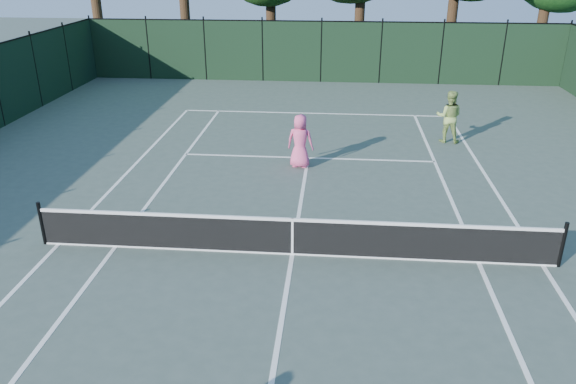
{
  "coord_description": "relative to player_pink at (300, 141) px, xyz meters",
  "views": [
    {
      "loc": [
        0.88,
        -11.02,
        6.34
      ],
      "look_at": [
        -0.19,
        1.0,
        1.1
      ],
      "focal_mm": 35.0,
      "sensor_mm": 36.0,
      "label": 1
    }
  ],
  "objects": [
    {
      "name": "ground",
      "position": [
        0.21,
        -5.58,
        -0.85
      ],
      "size": [
        90.0,
        90.0,
        0.0
      ],
      "primitive_type": "plane",
      "color": "#425047",
      "rests_on": "ground"
    },
    {
      "name": "sideline_doubles_left",
      "position": [
        -5.27,
        -5.58,
        -0.84
      ],
      "size": [
        0.1,
        23.77,
        0.01
      ],
      "primitive_type": "cube",
      "color": "white",
      "rests_on": "ground"
    },
    {
      "name": "sideline_doubles_right",
      "position": [
        5.7,
        -5.58,
        -0.84
      ],
      "size": [
        0.1,
        23.77,
        0.01
      ],
      "primitive_type": "cube",
      "color": "white",
      "rests_on": "ground"
    },
    {
      "name": "sideline_singles_left",
      "position": [
        -3.9,
        -5.58,
        -0.84
      ],
      "size": [
        0.1,
        23.77,
        0.01
      ],
      "primitive_type": "cube",
      "color": "white",
      "rests_on": "ground"
    },
    {
      "name": "sideline_singles_right",
      "position": [
        4.33,
        -5.58,
        -0.84
      ],
      "size": [
        0.1,
        23.77,
        0.01
      ],
      "primitive_type": "cube",
      "color": "white",
      "rests_on": "ground"
    },
    {
      "name": "baseline_far",
      "position": [
        0.21,
        6.3,
        -0.84
      ],
      "size": [
        10.97,
        0.1,
        0.01
      ],
      "primitive_type": "cube",
      "color": "white",
      "rests_on": "ground"
    },
    {
      "name": "service_line_far",
      "position": [
        0.21,
        0.82,
        -0.84
      ],
      "size": [
        8.23,
        0.1,
        0.01
      ],
      "primitive_type": "cube",
      "color": "white",
      "rests_on": "ground"
    },
    {
      "name": "center_service_line",
      "position": [
        0.21,
        -5.58,
        -0.84
      ],
      "size": [
        0.1,
        12.8,
        0.01
      ],
      "primitive_type": "cube",
      "color": "white",
      "rests_on": "ground"
    },
    {
      "name": "tennis_net",
      "position": [
        0.21,
        -5.58,
        -0.37
      ],
      "size": [
        11.69,
        0.09,
        1.06
      ],
      "color": "black",
      "rests_on": "ground"
    },
    {
      "name": "fence_far",
      "position": [
        0.21,
        12.42,
        0.65
      ],
      "size": [
        24.0,
        0.05,
        3.0
      ],
      "primitive_type": "cube",
      "color": "black",
      "rests_on": "ground"
    },
    {
      "name": "player_pink",
      "position": [
        0.0,
        0.0,
        0.0
      ],
      "size": [
        0.9,
        0.67,
        1.69
      ],
      "rotation": [
        0.0,
        0.0,
        2.98
      ],
      "color": "#EA528A",
      "rests_on": "ground"
    },
    {
      "name": "player_green",
      "position": [
        5.04,
        2.96,
        0.08
      ],
      "size": [
        1.01,
        0.85,
        1.84
      ],
      "rotation": [
        0.0,
        0.0,
        2.96
      ],
      "color": "#8DAA55",
      "rests_on": "ground"
    }
  ]
}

